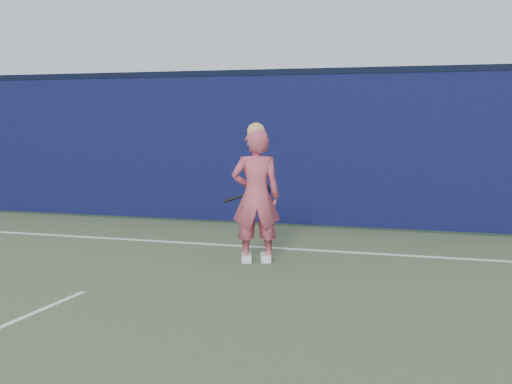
% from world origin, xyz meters
% --- Properties ---
extents(ground, '(80.00, 80.00, 0.00)m').
position_xyz_m(ground, '(0.00, 0.00, 0.00)').
color(ground, '#294229').
rests_on(ground, ground).
extents(backstop_wall, '(24.00, 0.40, 2.50)m').
position_xyz_m(backstop_wall, '(0.00, 6.50, 1.25)').
color(backstop_wall, '#0D103B').
rests_on(backstop_wall, ground).
extents(wall_cap, '(24.00, 0.42, 0.10)m').
position_xyz_m(wall_cap, '(0.00, 6.50, 2.55)').
color(wall_cap, black).
rests_on(wall_cap, backstop_wall).
extents(player, '(0.70, 0.58, 1.73)m').
position_xyz_m(player, '(1.19, 3.06, 0.83)').
color(player, '#CB4F64').
rests_on(player, ground).
extents(racket, '(0.60, 0.23, 0.33)m').
position_xyz_m(racket, '(1.05, 3.47, 0.82)').
color(racket, black).
rests_on(racket, ground).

